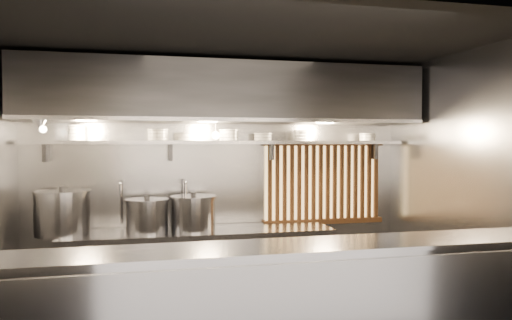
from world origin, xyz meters
name	(u,v)px	position (x,y,z in m)	size (l,w,h in m)	color
ceiling	(247,40)	(0.00, 0.00, 2.80)	(4.50, 4.50, 0.00)	black
wall_back	(220,182)	(0.00, 1.50, 1.40)	(4.50, 4.50, 0.00)	gray
wall_right	(463,190)	(2.25, 0.00, 1.40)	(3.00, 3.00, 0.00)	gray
cooking_bench	(200,270)	(-0.30, 1.13, 0.45)	(3.00, 0.70, 0.90)	#9F9FA5
bowl_shelf	(223,142)	(0.00, 1.32, 1.88)	(4.40, 0.34, 0.04)	#9F9FA5
exhaust_hood	(226,94)	(0.00, 1.10, 2.42)	(4.40, 0.81, 0.65)	#2D2D30
wood_screen	(324,182)	(1.30, 1.45, 1.38)	(1.56, 0.09, 1.04)	#FFCA72
faucet_left	(121,193)	(-1.15, 1.37, 1.31)	(0.04, 0.30, 0.50)	silver
faucet_right	(184,192)	(-0.45, 1.37, 1.31)	(0.04, 0.30, 0.50)	silver
heat_lamp	(40,123)	(-1.90, 0.85, 2.07)	(0.25, 0.35, 0.20)	#9F9FA5
pendant_bulb	(216,135)	(-0.10, 1.20, 1.96)	(0.09, 0.09, 0.19)	#2D2D30
stock_pot_left	(63,212)	(-1.75, 1.18, 1.14)	(0.76, 0.76, 0.51)	#9F9FA5
stock_pot_mid	(147,215)	(-0.87, 1.11, 1.08)	(0.62, 0.62, 0.40)	#9F9FA5
stock_pot_right	(193,213)	(-0.37, 1.11, 1.10)	(0.67, 0.67, 0.43)	#9F9FA5
bowl_stack_0	(77,133)	(-1.61, 1.32, 1.99)	(0.20, 0.20, 0.17)	silver
bowl_stack_1	(158,135)	(-0.74, 1.32, 1.97)	(0.24, 0.24, 0.13)	silver
bowl_stack_2	(185,137)	(-0.44, 1.32, 1.95)	(0.24, 0.24, 0.09)	silver
bowl_stack_3	(229,135)	(0.07, 1.32, 1.97)	(0.24, 0.24, 0.13)	silver
bowl_stack_4	(263,137)	(0.48, 1.32, 1.95)	(0.22, 0.22, 0.09)	silver
bowl_stack_5	(302,135)	(0.97, 1.32, 1.97)	(0.21, 0.21, 0.13)	silver
bowl_stack_6	(368,137)	(1.83, 1.32, 1.95)	(0.21, 0.21, 0.09)	silver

